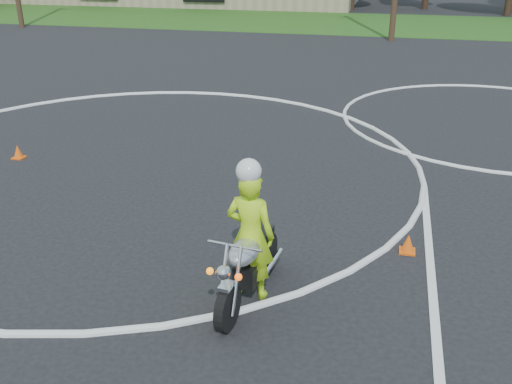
# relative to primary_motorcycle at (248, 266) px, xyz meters

# --- Properties ---
(ground) EXTENTS (120.00, 120.00, 0.00)m
(ground) POSITION_rel_primary_motorcycle_xyz_m (-3.60, 1.51, -0.51)
(ground) COLOR black
(ground) RESTS_ON ground
(grass_strip) EXTENTS (120.00, 10.00, 0.02)m
(grass_strip) POSITION_rel_primary_motorcycle_xyz_m (-3.60, 28.51, -0.50)
(grass_strip) COLOR #1E4714
(grass_strip) RESTS_ON ground
(course_markings) EXTENTS (19.05, 19.05, 0.12)m
(course_markings) POSITION_rel_primary_motorcycle_xyz_m (-1.43, 5.86, -0.50)
(course_markings) COLOR silver
(course_markings) RESTS_ON ground
(primary_motorcycle) EXTENTS (0.71, 2.00, 1.05)m
(primary_motorcycle) POSITION_rel_primary_motorcycle_xyz_m (0.00, 0.00, 0.00)
(primary_motorcycle) COLOR black
(primary_motorcycle) RESTS_ON ground
(rider_primary_grp) EXTENTS (0.70, 0.50, 1.96)m
(rider_primary_grp) POSITION_rel_primary_motorcycle_xyz_m (0.00, 0.14, 0.43)
(rider_primary_grp) COLOR #B0E518
(rider_primary_grp) RESTS_ON ground
(traffic_cones) EXTENTS (15.29, 9.87, 0.30)m
(traffic_cones) POSITION_rel_primary_motorcycle_xyz_m (0.18, 1.90, -0.38)
(traffic_cones) COLOR #F0560C
(traffic_cones) RESTS_ON ground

